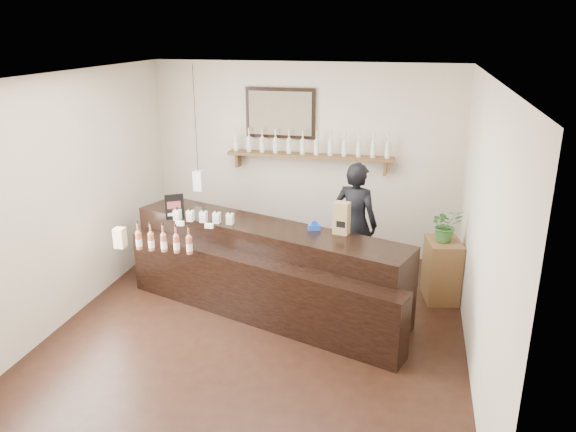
# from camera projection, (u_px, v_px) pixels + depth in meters

# --- Properties ---
(ground) EXTENTS (5.00, 5.00, 0.00)m
(ground) POSITION_uv_depth(u_px,v_px,m) (260.00, 330.00, 6.35)
(ground) COLOR black
(ground) RESTS_ON ground
(room_shell) EXTENTS (5.00, 5.00, 5.00)m
(room_shell) POSITION_uv_depth(u_px,v_px,m) (257.00, 185.00, 5.80)
(room_shell) COLOR beige
(room_shell) RESTS_ON ground
(back_wall_decor) EXTENTS (2.66, 0.96, 1.69)m
(back_wall_decor) POSITION_uv_depth(u_px,v_px,m) (293.00, 137.00, 8.01)
(back_wall_decor) COLOR brown
(back_wall_decor) RESTS_ON ground
(counter) EXTENTS (3.61, 2.10, 1.17)m
(counter) POSITION_uv_depth(u_px,v_px,m) (263.00, 271.00, 6.74)
(counter) COLOR black
(counter) RESTS_ON ground
(promo_sign) EXTENTS (0.20, 0.14, 0.32)m
(promo_sign) POSITION_uv_depth(u_px,v_px,m) (174.00, 207.00, 6.86)
(promo_sign) COLOR black
(promo_sign) RESTS_ON counter
(paper_bag) EXTENTS (0.19, 0.16, 0.38)m
(paper_bag) POSITION_uv_depth(u_px,v_px,m) (342.00, 218.00, 6.37)
(paper_bag) COLOR olive
(paper_bag) RESTS_ON counter
(tape_dispenser) EXTENTS (0.15, 0.10, 0.12)m
(tape_dispenser) POSITION_uv_depth(u_px,v_px,m) (314.00, 226.00, 6.52)
(tape_dispenser) COLOR #1944AF
(tape_dispenser) RESTS_ON counter
(side_cabinet) EXTENTS (0.48, 0.59, 0.77)m
(side_cabinet) POSITION_uv_depth(u_px,v_px,m) (442.00, 270.00, 6.98)
(side_cabinet) COLOR brown
(side_cabinet) RESTS_ON ground
(potted_plant) EXTENTS (0.46, 0.44, 0.41)m
(potted_plant) POSITION_uv_depth(u_px,v_px,m) (446.00, 225.00, 6.78)
(potted_plant) COLOR #316629
(potted_plant) RESTS_ON side_cabinet
(shopkeeper) EXTENTS (0.78, 0.63, 1.85)m
(shopkeeper) POSITION_uv_depth(u_px,v_px,m) (356.00, 216.00, 7.29)
(shopkeeper) COLOR black
(shopkeeper) RESTS_ON ground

